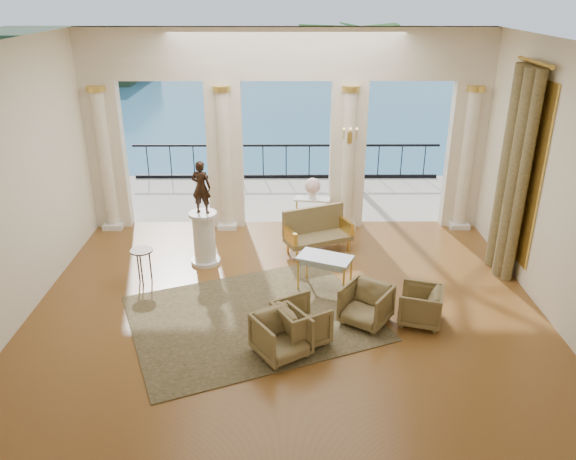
{
  "coord_description": "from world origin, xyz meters",
  "views": [
    {
      "loc": [
        -0.02,
        -8.62,
        5.26
      ],
      "look_at": [
        0.02,
        0.6,
        1.26
      ],
      "focal_mm": 35.0,
      "sensor_mm": 36.0,
      "label": 1
    }
  ],
  "objects_px": {
    "armchair_d": "(301,321)",
    "pedestal": "(204,239)",
    "armchair_b": "(366,303)",
    "statue": "(201,187)",
    "console_table": "(312,204)",
    "game_table": "(325,260)",
    "side_table": "(142,255)",
    "armchair_a": "(281,333)",
    "settee": "(316,230)",
    "armchair_c": "(421,304)"
  },
  "relations": [
    {
      "from": "settee",
      "to": "armchair_a",
      "type": "bearing_deg",
      "value": -124.42
    },
    {
      "from": "armchair_a",
      "to": "armchair_d",
      "type": "bearing_deg",
      "value": 13.69
    },
    {
      "from": "armchair_a",
      "to": "game_table",
      "type": "bearing_deg",
      "value": 35.6
    },
    {
      "from": "pedestal",
      "to": "armchair_b",
      "type": "bearing_deg",
      "value": -36.95
    },
    {
      "from": "armchair_a",
      "to": "armchair_d",
      "type": "relative_size",
      "value": 0.99
    },
    {
      "from": "armchair_b",
      "to": "armchair_d",
      "type": "height_order",
      "value": "armchair_d"
    },
    {
      "from": "pedestal",
      "to": "side_table",
      "type": "height_order",
      "value": "pedestal"
    },
    {
      "from": "armchair_a",
      "to": "settee",
      "type": "bearing_deg",
      "value": 45.77
    },
    {
      "from": "pedestal",
      "to": "statue",
      "type": "bearing_deg",
      "value": -90.0
    },
    {
      "from": "console_table",
      "to": "armchair_a",
      "type": "bearing_deg",
      "value": -88.85
    },
    {
      "from": "armchair_d",
      "to": "game_table",
      "type": "relative_size",
      "value": 0.69
    },
    {
      "from": "game_table",
      "to": "pedestal",
      "type": "height_order",
      "value": "pedestal"
    },
    {
      "from": "armchair_b",
      "to": "console_table",
      "type": "distance_m",
      "value": 4.09
    },
    {
      "from": "statue",
      "to": "console_table",
      "type": "bearing_deg",
      "value": -130.21
    },
    {
      "from": "console_table",
      "to": "side_table",
      "type": "relative_size",
      "value": 1.23
    },
    {
      "from": "side_table",
      "to": "console_table",
      "type": "bearing_deg",
      "value": 37.75
    },
    {
      "from": "armchair_a",
      "to": "statue",
      "type": "distance_m",
      "value": 3.77
    },
    {
      "from": "armchair_a",
      "to": "pedestal",
      "type": "relative_size",
      "value": 0.69
    },
    {
      "from": "armchair_c",
      "to": "side_table",
      "type": "relative_size",
      "value": 1.02
    },
    {
      "from": "pedestal",
      "to": "side_table",
      "type": "xyz_separation_m",
      "value": [
        -1.07,
        -0.84,
        0.06
      ]
    },
    {
      "from": "armchair_c",
      "to": "statue",
      "type": "xyz_separation_m",
      "value": [
        -3.93,
        2.26,
        1.3
      ]
    },
    {
      "from": "settee",
      "to": "pedestal",
      "type": "height_order",
      "value": "pedestal"
    },
    {
      "from": "armchair_d",
      "to": "armchair_b",
      "type": "bearing_deg",
      "value": -91.97
    },
    {
      "from": "armchair_d",
      "to": "console_table",
      "type": "distance_m",
      "value": 4.6
    },
    {
      "from": "armchair_c",
      "to": "game_table",
      "type": "xyz_separation_m",
      "value": [
        -1.54,
        1.16,
        0.25
      ]
    },
    {
      "from": "settee",
      "to": "game_table",
      "type": "xyz_separation_m",
      "value": [
        0.07,
        -1.7,
        0.14
      ]
    },
    {
      "from": "armchair_b",
      "to": "side_table",
      "type": "relative_size",
      "value": 1.08
    },
    {
      "from": "armchair_a",
      "to": "game_table",
      "type": "distance_m",
      "value": 2.23
    },
    {
      "from": "armchair_b",
      "to": "game_table",
      "type": "bearing_deg",
      "value": 152.63
    },
    {
      "from": "armchair_b",
      "to": "armchair_c",
      "type": "distance_m",
      "value": 0.92
    },
    {
      "from": "armchair_c",
      "to": "pedestal",
      "type": "bearing_deg",
      "value": -102.59
    },
    {
      "from": "game_table",
      "to": "armchair_c",
      "type": "bearing_deg",
      "value": -13.45
    },
    {
      "from": "armchair_d",
      "to": "game_table",
      "type": "xyz_separation_m",
      "value": [
        0.48,
        1.73,
        0.22
      ]
    },
    {
      "from": "armchair_c",
      "to": "game_table",
      "type": "distance_m",
      "value": 1.95
    },
    {
      "from": "armchair_c",
      "to": "statue",
      "type": "height_order",
      "value": "statue"
    },
    {
      "from": "armchair_a",
      "to": "console_table",
      "type": "bearing_deg",
      "value": 48.78
    },
    {
      "from": "statue",
      "to": "console_table",
      "type": "xyz_separation_m",
      "value": [
        2.28,
        1.75,
        -1.01
      ]
    },
    {
      "from": "armchair_b",
      "to": "statue",
      "type": "height_order",
      "value": "statue"
    },
    {
      "from": "settee",
      "to": "pedestal",
      "type": "distance_m",
      "value": 2.4
    },
    {
      "from": "game_table",
      "to": "settee",
      "type": "bearing_deg",
      "value": 115.8
    },
    {
      "from": "armchair_a",
      "to": "pedestal",
      "type": "xyz_separation_m",
      "value": [
        -1.59,
        3.17,
        0.15
      ]
    },
    {
      "from": "armchair_d",
      "to": "pedestal",
      "type": "xyz_separation_m",
      "value": [
        -1.91,
        2.83,
        0.15
      ]
    },
    {
      "from": "armchair_a",
      "to": "armchair_b",
      "type": "xyz_separation_m",
      "value": [
        1.42,
        0.91,
        -0.01
      ]
    },
    {
      "from": "armchair_c",
      "to": "statue",
      "type": "distance_m",
      "value": 4.72
    },
    {
      "from": "armchair_a",
      "to": "game_table",
      "type": "relative_size",
      "value": 0.69
    },
    {
      "from": "pedestal",
      "to": "side_table",
      "type": "relative_size",
      "value": 1.61
    },
    {
      "from": "game_table",
      "to": "console_table",
      "type": "relative_size",
      "value": 1.31
    },
    {
      "from": "statue",
      "to": "armchair_b",
      "type": "bearing_deg",
      "value": 155.31
    },
    {
      "from": "armchair_d",
      "to": "pedestal",
      "type": "distance_m",
      "value": 3.42
    },
    {
      "from": "side_table",
      "to": "armchair_a",
      "type": "bearing_deg",
      "value": -41.21
    }
  ]
}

